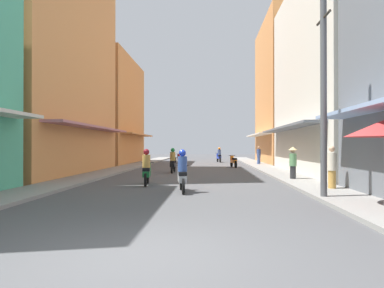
{
  "coord_description": "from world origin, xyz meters",
  "views": [
    {
      "loc": [
        1.1,
        -5.29,
        1.69
      ],
      "look_at": [
        -0.01,
        15.9,
        1.83
      ],
      "focal_mm": 32.05,
      "sensor_mm": 36.0,
      "label": 1
    }
  ],
  "objects_px": {
    "motorbike_silver": "(182,173)",
    "pedestrian_foreground": "(332,169)",
    "motorbike_black": "(173,162)",
    "motorbike_red": "(179,159)",
    "pedestrian_midway": "(293,162)",
    "motorbike_blue": "(219,156)",
    "pedestrian_far": "(259,156)",
    "utility_pole": "(324,97)",
    "motorbike_orange": "(233,161)",
    "motorbike_green": "(147,169)"
  },
  "relations": [
    {
      "from": "pedestrian_midway",
      "to": "utility_pole",
      "type": "distance_m",
      "value": 6.33
    },
    {
      "from": "motorbike_blue",
      "to": "pedestrian_foreground",
      "type": "distance_m",
      "value": 23.47
    },
    {
      "from": "motorbike_green",
      "to": "pedestrian_foreground",
      "type": "xyz_separation_m",
      "value": [
        7.3,
        -1.69,
        0.15
      ]
    },
    {
      "from": "motorbike_green",
      "to": "motorbike_blue",
      "type": "xyz_separation_m",
      "value": [
        3.69,
        21.5,
        0.0
      ]
    },
    {
      "from": "motorbike_orange",
      "to": "pedestrian_far",
      "type": "bearing_deg",
      "value": 52.71
    },
    {
      "from": "motorbike_orange",
      "to": "motorbike_black",
      "type": "height_order",
      "value": "motorbike_black"
    },
    {
      "from": "motorbike_red",
      "to": "motorbike_orange",
      "type": "bearing_deg",
      "value": -48.78
    },
    {
      "from": "motorbike_orange",
      "to": "motorbike_black",
      "type": "relative_size",
      "value": 0.99
    },
    {
      "from": "motorbike_orange",
      "to": "motorbike_green",
      "type": "bearing_deg",
      "value": -110.13
    },
    {
      "from": "motorbike_orange",
      "to": "utility_pole",
      "type": "height_order",
      "value": "utility_pole"
    },
    {
      "from": "motorbike_red",
      "to": "pedestrian_midway",
      "type": "bearing_deg",
      "value": -66.35
    },
    {
      "from": "motorbike_silver",
      "to": "pedestrian_midway",
      "type": "relative_size",
      "value": 1.08
    },
    {
      "from": "motorbike_black",
      "to": "utility_pole",
      "type": "bearing_deg",
      "value": -61.27
    },
    {
      "from": "motorbike_blue",
      "to": "pedestrian_midway",
      "type": "relative_size",
      "value": 1.07
    },
    {
      "from": "pedestrian_midway",
      "to": "pedestrian_foreground",
      "type": "relative_size",
      "value": 0.98
    },
    {
      "from": "motorbike_green",
      "to": "motorbike_orange",
      "type": "height_order",
      "value": "motorbike_green"
    },
    {
      "from": "motorbike_black",
      "to": "utility_pole",
      "type": "distance_m",
      "value": 12.58
    },
    {
      "from": "pedestrian_far",
      "to": "motorbike_silver",
      "type": "bearing_deg",
      "value": -106.56
    },
    {
      "from": "utility_pole",
      "to": "pedestrian_midway",
      "type": "bearing_deg",
      "value": 85.6
    },
    {
      "from": "motorbike_orange",
      "to": "pedestrian_far",
      "type": "xyz_separation_m",
      "value": [
        2.45,
        3.22,
        0.34
      ]
    },
    {
      "from": "utility_pole",
      "to": "motorbike_green",
      "type": "bearing_deg",
      "value": 149.01
    },
    {
      "from": "motorbike_silver",
      "to": "utility_pole",
      "type": "distance_m",
      "value": 5.49
    },
    {
      "from": "motorbike_black",
      "to": "motorbike_red",
      "type": "relative_size",
      "value": 1.0
    },
    {
      "from": "pedestrian_far",
      "to": "pedestrian_midway",
      "type": "bearing_deg",
      "value": -91.22
    },
    {
      "from": "motorbike_blue",
      "to": "motorbike_black",
      "type": "distance_m",
      "value": 14.86
    },
    {
      "from": "motorbike_orange",
      "to": "utility_pole",
      "type": "bearing_deg",
      "value": -84.04
    },
    {
      "from": "motorbike_blue",
      "to": "motorbike_black",
      "type": "bearing_deg",
      "value": -102.83
    },
    {
      "from": "pedestrian_midway",
      "to": "motorbike_blue",
      "type": "bearing_deg",
      "value": 98.99
    },
    {
      "from": "motorbike_blue",
      "to": "pedestrian_far",
      "type": "height_order",
      "value": "pedestrian_far"
    },
    {
      "from": "motorbike_red",
      "to": "pedestrian_foreground",
      "type": "bearing_deg",
      "value": -69.13
    },
    {
      "from": "motorbike_black",
      "to": "pedestrian_far",
      "type": "relative_size",
      "value": 1.07
    },
    {
      "from": "motorbike_black",
      "to": "pedestrian_foreground",
      "type": "height_order",
      "value": "pedestrian_foreground"
    },
    {
      "from": "motorbike_blue",
      "to": "pedestrian_midway",
      "type": "distance_m",
      "value": 19.65
    },
    {
      "from": "motorbike_silver",
      "to": "pedestrian_midway",
      "type": "height_order",
      "value": "pedestrian_midway"
    },
    {
      "from": "motorbike_green",
      "to": "pedestrian_foreground",
      "type": "height_order",
      "value": "pedestrian_foreground"
    },
    {
      "from": "motorbike_orange",
      "to": "motorbike_blue",
      "type": "relative_size",
      "value": 1.0
    },
    {
      "from": "utility_pole",
      "to": "motorbike_silver",
      "type": "bearing_deg",
      "value": 160.49
    },
    {
      "from": "motorbike_green",
      "to": "pedestrian_far",
      "type": "distance_m",
      "value": 17.29
    },
    {
      "from": "pedestrian_midway",
      "to": "motorbike_black",
      "type": "bearing_deg",
      "value": 142.32
    },
    {
      "from": "motorbike_black",
      "to": "pedestrian_foreground",
      "type": "distance_m",
      "value": 11.11
    },
    {
      "from": "pedestrian_far",
      "to": "motorbike_green",
      "type": "bearing_deg",
      "value": -114.09
    },
    {
      "from": "pedestrian_foreground",
      "to": "motorbike_blue",
      "type": "bearing_deg",
      "value": 98.84
    },
    {
      "from": "motorbike_silver",
      "to": "motorbike_blue",
      "type": "xyz_separation_m",
      "value": [
        1.97,
        23.66,
        0.0
      ]
    },
    {
      "from": "motorbike_green",
      "to": "motorbike_orange",
      "type": "relative_size",
      "value": 1.01
    },
    {
      "from": "motorbike_black",
      "to": "pedestrian_midway",
      "type": "distance_m",
      "value": 8.05
    },
    {
      "from": "motorbike_green",
      "to": "motorbike_black",
      "type": "height_order",
      "value": "same"
    },
    {
      "from": "motorbike_silver",
      "to": "pedestrian_foreground",
      "type": "distance_m",
      "value": 5.6
    },
    {
      "from": "motorbike_green",
      "to": "motorbike_red",
      "type": "height_order",
      "value": "motorbike_green"
    },
    {
      "from": "pedestrian_midway",
      "to": "motorbike_red",
      "type": "bearing_deg",
      "value": 113.65
    },
    {
      "from": "motorbike_red",
      "to": "pedestrian_midway",
      "type": "relative_size",
      "value": 1.08
    }
  ]
}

